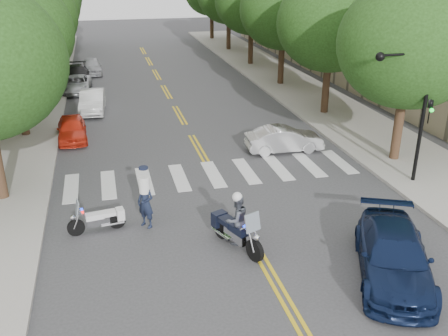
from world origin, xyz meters
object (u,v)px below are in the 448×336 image
object	(u,v)px
motorcycle_police	(236,223)
sedan_blue	(394,255)
officer_standing	(146,203)
convertible	(284,139)
motorcycle_parked	(102,219)

from	to	relation	value
motorcycle_police	sedan_blue	distance (m)	5.03
motorcycle_police	officer_standing	world-z (taller)	motorcycle_police
motorcycle_police	convertible	xyz separation A→B (m)	(4.74, 8.18, -0.28)
convertible	motorcycle_parked	bearing A→B (deg)	125.65
officer_standing	sedan_blue	xyz separation A→B (m)	(6.97, -4.90, -0.21)
motorcycle_police	sedan_blue	bearing A→B (deg)	124.52
motorcycle_police	motorcycle_parked	bearing A→B (deg)	-49.53
officer_standing	convertible	xyz separation A→B (m)	(7.50, 6.03, -0.31)
sedan_blue	motorcycle_police	bearing A→B (deg)	170.90
sedan_blue	officer_standing	bearing A→B (deg)	168.90
officer_standing	convertible	world-z (taller)	officer_standing
convertible	motorcycle_police	bearing A→B (deg)	152.30
motorcycle_parked	convertible	bearing A→B (deg)	-65.16
officer_standing	convertible	size ratio (longest dim) A/B	0.49
motorcycle_parked	sedan_blue	size ratio (longest dim) A/B	0.41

